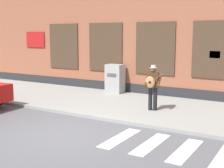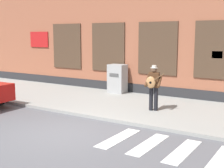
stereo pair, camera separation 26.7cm
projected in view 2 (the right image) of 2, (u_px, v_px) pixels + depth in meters
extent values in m
plane|color=#56565B|center=(67.00, 133.00, 9.37)|extent=(160.00, 160.00, 0.00)
cube|color=gray|center=(133.00, 106.00, 12.80)|extent=(28.00, 4.76, 0.11)
cube|color=#99563D|center=(175.00, 6.00, 15.78)|extent=(28.00, 4.00, 8.75)
cube|color=#28282B|center=(156.00, 92.00, 14.74)|extent=(28.00, 0.04, 0.55)
cube|color=#473323|center=(67.00, 46.00, 17.28)|extent=(1.94, 0.06, 2.44)
cube|color=black|center=(67.00, 46.00, 17.27)|extent=(1.82, 0.03, 2.32)
cube|color=#473323|center=(108.00, 47.00, 15.85)|extent=(1.94, 0.06, 2.44)
cube|color=black|center=(108.00, 47.00, 15.84)|extent=(1.82, 0.03, 2.32)
cube|color=#473323|center=(157.00, 48.00, 14.41)|extent=(1.94, 0.06, 2.44)
cube|color=black|center=(157.00, 48.00, 14.40)|extent=(1.82, 0.03, 2.32)
cube|color=#473323|center=(218.00, 50.00, 12.98)|extent=(1.94, 0.06, 2.44)
cube|color=black|center=(218.00, 50.00, 12.97)|extent=(1.82, 0.03, 2.32)
cube|color=red|center=(39.00, 39.00, 18.33)|extent=(1.40, 0.04, 0.90)
cube|color=yellow|center=(217.00, 55.00, 12.99)|extent=(0.44, 0.02, 0.30)
cube|color=silver|center=(119.00, 138.00, 8.92)|extent=(0.42, 1.90, 0.01)
cube|color=silver|center=(149.00, 144.00, 8.42)|extent=(0.42, 1.90, 0.01)
cube|color=silver|center=(183.00, 151.00, 7.91)|extent=(0.42, 1.90, 0.01)
cube|color=silver|center=(222.00, 159.00, 7.41)|extent=(0.42, 1.90, 0.01)
cube|color=silver|center=(8.00, 91.00, 12.26)|extent=(0.07, 0.24, 0.12)
cylinder|color=black|center=(156.00, 99.00, 11.67)|extent=(0.15, 0.15, 0.88)
cylinder|color=black|center=(151.00, 99.00, 11.71)|extent=(0.15, 0.15, 0.88)
cube|color=#4C2D19|center=(154.00, 80.00, 11.59)|extent=(0.42, 0.30, 0.56)
sphere|color=brown|center=(154.00, 69.00, 11.53)|extent=(0.22, 0.22, 0.22)
cylinder|color=beige|center=(154.00, 68.00, 11.52)|extent=(0.27, 0.28, 0.02)
cylinder|color=beige|center=(154.00, 66.00, 11.51)|extent=(0.18, 0.18, 0.09)
cylinder|color=#4C2D19|center=(160.00, 82.00, 11.42)|extent=(0.20, 0.52, 0.39)
cylinder|color=#4C2D19|center=(147.00, 81.00, 11.58)|extent=(0.20, 0.52, 0.39)
ellipsoid|color=#B77F4C|center=(151.00, 82.00, 11.46)|extent=(0.38, 0.19, 0.44)
cylinder|color=black|center=(150.00, 83.00, 11.40)|extent=(0.09, 0.03, 0.09)
cylinder|color=brown|center=(158.00, 78.00, 11.32)|extent=(0.47, 0.14, 0.34)
cube|color=#9E9E9E|center=(117.00, 79.00, 15.30)|extent=(0.83, 0.62, 1.39)
cube|color=#4C4C4C|center=(114.00, 75.00, 15.00)|extent=(0.50, 0.02, 0.16)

